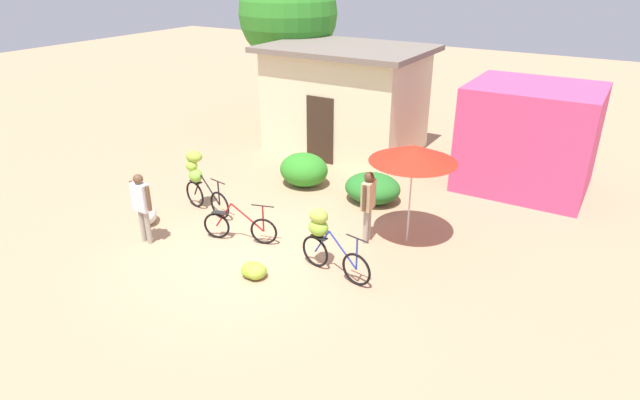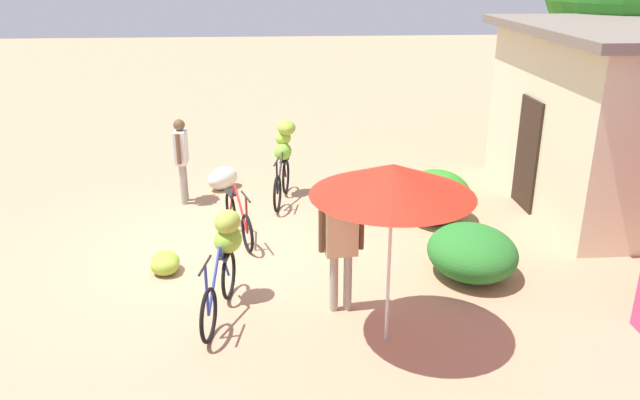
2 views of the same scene
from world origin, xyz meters
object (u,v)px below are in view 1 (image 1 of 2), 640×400
at_px(bicycle_leftmost, 198,176).
at_px(person_vendor, 141,202).
at_px(bicycle_near_pile, 240,227).
at_px(shop_pink, 529,137).
at_px(building_low, 346,98).
at_px(tree_behind_building, 288,14).
at_px(person_bystander, 368,200).
at_px(banana_pile_on_ground, 254,271).
at_px(bicycle_center_loaded, 324,235).
at_px(market_umbrella, 413,153).
at_px(produce_sack, 147,214).

distance_m(bicycle_leftmost, person_vendor, 1.88).
distance_m(bicycle_near_pile, person_vendor, 2.13).
height_order(shop_pink, bicycle_near_pile, shop_pink).
relative_size(building_low, tree_behind_building, 0.88).
xyz_separation_m(building_low, person_bystander, (3.44, -5.29, -0.65)).
xyz_separation_m(shop_pink, person_vendor, (-6.29, -7.49, -0.40)).
relative_size(tree_behind_building, banana_pile_on_ground, 9.36).
distance_m(shop_pink, bicycle_leftmost, 8.56).
distance_m(bicycle_center_loaded, person_vendor, 4.02).
height_order(market_umbrella, person_vendor, market_umbrella).
distance_m(bicycle_leftmost, produce_sack, 1.48).
distance_m(shop_pink, person_bystander, 5.46).
relative_size(bicycle_near_pile, banana_pile_on_ground, 2.73).
bearing_deg(building_low, produce_sack, -100.66).
height_order(tree_behind_building, person_bystander, tree_behind_building).
bearing_deg(bicycle_center_loaded, bicycle_leftmost, 168.49).
height_order(bicycle_leftmost, person_vendor, person_vendor).
relative_size(banana_pile_on_ground, produce_sack, 0.86).
bearing_deg(bicycle_leftmost, produce_sack, -114.63).
height_order(tree_behind_building, person_vendor, tree_behind_building).
bearing_deg(shop_pink, tree_behind_building, 168.07).
distance_m(tree_behind_building, banana_pile_on_ground, 11.38).
xyz_separation_m(market_umbrella, bicycle_near_pile, (-3.12, -1.89, -1.69)).
height_order(building_low, bicycle_center_loaded, building_low).
height_order(building_low, person_bystander, building_low).
bearing_deg(bicycle_near_pile, tree_behind_building, 117.33).
bearing_deg(tree_behind_building, bicycle_center_loaded, -52.28).
xyz_separation_m(tree_behind_building, person_vendor, (2.55, -9.36, -2.92)).
relative_size(building_low, shop_pink, 1.55).
distance_m(building_low, market_umbrella, 6.40).
distance_m(shop_pink, produce_sack, 9.85).
bearing_deg(bicycle_center_loaded, person_bystander, 82.05).
bearing_deg(banana_pile_on_ground, tree_behind_building, 120.34).
distance_m(building_low, banana_pile_on_ground, 8.17).
bearing_deg(building_low, tree_behind_building, 153.97).
relative_size(tree_behind_building, person_bystander, 3.46).
xyz_separation_m(building_low, bicycle_center_loaded, (3.24, -6.75, -0.87)).
distance_m(building_low, bicycle_center_loaded, 7.54).
distance_m(produce_sack, person_bystander, 5.19).
distance_m(banana_pile_on_ground, person_vendor, 2.99).
distance_m(bicycle_near_pile, banana_pile_on_ground, 1.55).
bearing_deg(tree_behind_building, market_umbrella, -40.80).
height_order(shop_pink, bicycle_leftmost, shop_pink).
xyz_separation_m(market_umbrella, produce_sack, (-5.54, -2.33, -1.81)).
bearing_deg(bicycle_leftmost, bicycle_near_pile, -22.41).
height_order(shop_pink, tree_behind_building, tree_behind_building).
bearing_deg(tree_behind_building, bicycle_leftmost, -72.23).
relative_size(bicycle_near_pile, person_bystander, 1.01).
bearing_deg(bicycle_near_pile, person_vendor, -147.45).
height_order(produce_sack, person_bystander, person_bystander).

